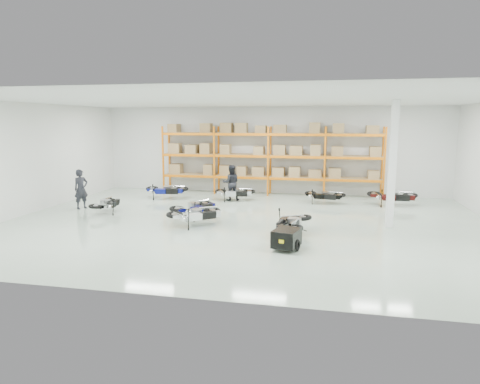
% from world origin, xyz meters
% --- Properties ---
extents(room, '(18.00, 18.00, 18.00)m').
position_xyz_m(room, '(0.00, 0.00, 2.25)').
color(room, '#B0C4B1').
rests_on(room, ground).
extents(pallet_rack, '(11.28, 0.98, 3.62)m').
position_xyz_m(pallet_rack, '(-0.00, 6.45, 2.26)').
color(pallet_rack, orange).
rests_on(pallet_rack, ground).
extents(structural_column, '(0.25, 0.25, 4.50)m').
position_xyz_m(structural_column, '(5.20, 0.50, 2.25)').
color(structural_column, white).
rests_on(structural_column, ground).
extents(moto_blue_centre, '(1.63, 1.98, 1.15)m').
position_xyz_m(moto_blue_centre, '(-2.06, 0.42, 0.54)').
color(moto_blue_centre, '#080952').
rests_on(moto_blue_centre, ground).
extents(moto_silver_left, '(1.94, 1.84, 1.16)m').
position_xyz_m(moto_silver_left, '(-1.63, -0.80, 0.55)').
color(moto_silver_left, silver).
rests_on(moto_silver_left, ground).
extents(moto_black_far_left, '(0.96, 1.69, 1.04)m').
position_xyz_m(moto_black_far_left, '(-5.92, 0.58, 0.49)').
color(moto_black_far_left, black).
rests_on(moto_black_far_left, ground).
extents(moto_touring_right, '(1.15, 1.96, 1.20)m').
position_xyz_m(moto_touring_right, '(1.86, -1.46, 0.57)').
color(moto_touring_right, black).
rests_on(moto_touring_right, ground).
extents(trailer, '(0.87, 1.51, 0.61)m').
position_xyz_m(trailer, '(1.86, -3.06, 0.36)').
color(trailer, black).
rests_on(trailer, ground).
extents(moto_back_a, '(1.92, 1.13, 1.18)m').
position_xyz_m(moto_back_a, '(-4.77, 4.20, 0.56)').
color(moto_back_a, navy).
rests_on(moto_back_a, ground).
extents(moto_back_b, '(1.79, 1.12, 1.08)m').
position_xyz_m(moto_back_b, '(-1.35, 4.34, 0.51)').
color(moto_back_b, '#B8BBC2').
rests_on(moto_back_b, ground).
extents(moto_back_c, '(1.74, 1.08, 1.05)m').
position_xyz_m(moto_back_c, '(2.84, 4.50, 0.50)').
color(moto_back_c, black).
rests_on(moto_back_c, ground).
extents(moto_back_d, '(1.89, 0.95, 1.22)m').
position_xyz_m(moto_back_d, '(5.85, 4.59, 0.57)').
color(moto_back_d, '#3C0D0C').
rests_on(moto_back_d, ground).
extents(person_left, '(0.67, 0.75, 1.71)m').
position_xyz_m(person_left, '(-7.47, 1.20, 0.85)').
color(person_left, '#22222A').
rests_on(person_left, ground).
extents(person_back, '(0.98, 0.86, 1.71)m').
position_xyz_m(person_back, '(-1.54, 4.41, 0.85)').
color(person_back, black).
rests_on(person_back, ground).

